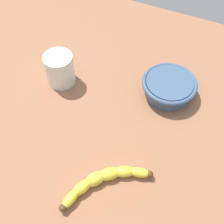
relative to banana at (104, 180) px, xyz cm
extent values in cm
cube|color=#915F42|center=(-11.93, -10.20, -3.06)|extent=(120.00, 120.00, 3.00)
ellipsoid|color=yellow|center=(-5.25, 6.91, 0.00)|extent=(3.62, 5.83, 2.34)
ellipsoid|color=yellow|center=(-3.96, 3.54, 0.00)|extent=(4.90, 6.06, 2.73)
ellipsoid|color=yellow|center=(-1.97, 0.54, 0.00)|extent=(5.87, 6.15, 3.11)
ellipsoid|color=yellow|center=(0.64, -1.94, 0.00)|extent=(6.19, 5.75, 3.11)
ellipsoid|color=yellow|center=(3.73, -3.79, 0.00)|extent=(6.06, 4.72, 2.73)
ellipsoid|color=yellow|center=(7.16, -4.90, 0.00)|extent=(5.78, 3.39, 2.34)
sphere|color=#513819|center=(-5.85, 9.27, 0.00)|extent=(1.82, 1.82, 1.82)
sphere|color=#513819|center=(9.55, -5.39, 0.00)|extent=(1.82, 1.82, 1.82)
cylinder|color=silver|center=(-24.25, -25.72, 3.28)|extent=(8.46, 8.46, 9.66)
cylinder|color=#A5D285|center=(-24.25, -25.72, 3.04)|extent=(7.96, 7.96, 8.69)
cylinder|color=#3D5675|center=(-32.66, 5.12, 1.01)|extent=(13.38, 13.38, 5.13)
torus|color=#3D5675|center=(-32.66, 5.12, 2.97)|extent=(15.74, 15.74, 1.20)
camera|label=1|loc=(22.85, 12.64, 63.51)|focal=45.74mm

